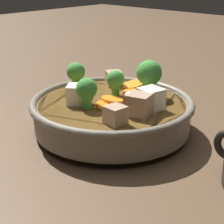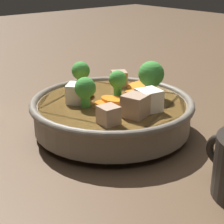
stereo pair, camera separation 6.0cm
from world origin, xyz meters
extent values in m
plane|color=#4C3826|center=(0.00, 0.00, 0.00)|extent=(3.00, 3.00, 0.00)
cylinder|color=slate|center=(0.00, 0.00, 0.01)|extent=(0.14, 0.14, 0.01)
cylinder|color=slate|center=(0.00, 0.00, 0.03)|extent=(0.25, 0.25, 0.04)
torus|color=#685F52|center=(0.00, 0.00, 0.05)|extent=(0.26, 0.26, 0.01)
cylinder|color=brown|center=(0.00, 0.00, 0.04)|extent=(0.23, 0.23, 0.02)
cylinder|color=orange|center=(0.00, 0.00, 0.06)|extent=(0.04, 0.04, 0.01)
cylinder|color=orange|center=(0.03, -0.09, 0.05)|extent=(0.06, 0.06, 0.02)
cylinder|color=orange|center=(0.05, 0.02, 0.05)|extent=(0.05, 0.05, 0.02)
cylinder|color=orange|center=(0.00, -0.06, 0.05)|extent=(0.06, 0.06, 0.01)
cylinder|color=orange|center=(-0.01, 0.02, 0.05)|extent=(0.04, 0.04, 0.01)
cylinder|color=green|center=(0.02, -0.03, 0.06)|extent=(0.01, 0.01, 0.02)
sphere|color=#388433|center=(0.02, -0.03, 0.08)|extent=(0.03, 0.03, 0.03)
cylinder|color=green|center=(-0.02, -0.06, 0.06)|extent=(0.02, 0.02, 0.02)
sphere|color=#388433|center=(-0.02, -0.06, 0.09)|extent=(0.04, 0.04, 0.04)
cylinder|color=green|center=(0.01, 0.04, 0.06)|extent=(0.01, 0.01, 0.02)
sphere|color=#388433|center=(0.01, 0.04, 0.08)|extent=(0.03, 0.03, 0.03)
cylinder|color=green|center=(0.09, -0.01, 0.06)|extent=(0.01, 0.01, 0.02)
sphere|color=#388433|center=(0.09, -0.01, 0.08)|extent=(0.03, 0.03, 0.03)
cube|color=#9E7F66|center=(-0.07, 0.01, 0.07)|extent=(0.04, 0.04, 0.03)
cube|color=#9E7F66|center=(-0.06, 0.06, 0.06)|extent=(0.03, 0.03, 0.03)
cube|color=silver|center=(-0.06, -0.02, 0.07)|extent=(0.04, 0.04, 0.03)
cube|color=#9E7F66|center=(0.06, -0.07, 0.07)|extent=(0.04, 0.04, 0.03)
cube|color=silver|center=(0.03, 0.04, 0.07)|extent=(0.04, 0.04, 0.03)
ellipsoid|color=#EA9E84|center=(-0.02, -0.03, 0.06)|extent=(0.05, 0.04, 0.02)
torus|color=black|center=(-0.20, -0.01, 0.04)|extent=(0.04, 0.01, 0.04)
camera|label=1|loc=(-0.38, 0.40, 0.25)|focal=60.00mm
camera|label=2|loc=(-0.42, 0.36, 0.25)|focal=60.00mm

